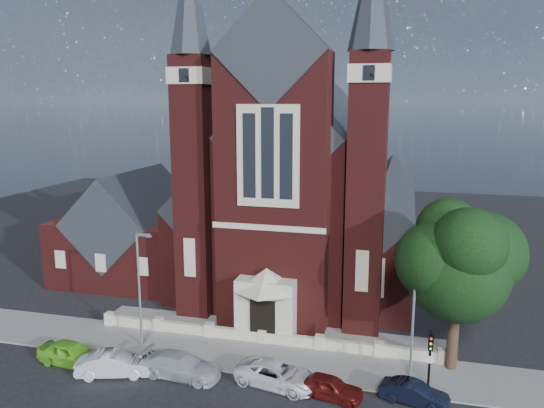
# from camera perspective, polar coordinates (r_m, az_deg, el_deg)

# --- Properties ---
(ground) EXTENTS (120.00, 120.00, 0.00)m
(ground) POSITION_cam_1_polar(r_m,az_deg,el_deg) (45.97, 1.88, -10.29)
(ground) COLOR black
(ground) RESTS_ON ground
(pavement_strip) EXTENTS (60.00, 5.00, 0.12)m
(pavement_strip) POSITION_cam_1_polar(r_m,az_deg,el_deg) (36.68, -1.86, -16.07)
(pavement_strip) COLOR slate
(pavement_strip) RESTS_ON ground
(forecourt_paving) EXTENTS (26.00, 3.00, 0.14)m
(forecourt_paving) POSITION_cam_1_polar(r_m,az_deg,el_deg) (40.15, -0.21, -13.56)
(forecourt_paving) COLOR slate
(forecourt_paving) RESTS_ON ground
(forecourt_wall) EXTENTS (24.00, 0.40, 0.90)m
(forecourt_wall) POSITION_cam_1_polar(r_m,az_deg,el_deg) (38.40, -0.99, -14.76)
(forecourt_wall) COLOR #B2A88D
(forecourt_wall) RESTS_ON ground
(church) EXTENTS (20.01, 34.90, 29.20)m
(church) POSITION_cam_1_polar(r_m,az_deg,el_deg) (51.33, 3.88, 1.44)
(church) COLOR #461412
(church) RESTS_ON ground
(parish_hall) EXTENTS (12.00, 12.20, 10.24)m
(parish_hall) POSITION_cam_1_polar(r_m,az_deg,el_deg) (53.00, -14.51, -3.20)
(parish_hall) COLOR #461412
(parish_hall) RESTS_ON ground
(street_tree) EXTENTS (6.40, 6.60, 10.70)m
(street_tree) POSITION_cam_1_polar(r_m,az_deg,el_deg) (34.11, 19.56, -6.23)
(street_tree) COLOR black
(street_tree) RESTS_ON ground
(street_lamp_left) EXTENTS (1.16, 0.22, 8.09)m
(street_lamp_left) POSITION_cam_1_polar(r_m,az_deg,el_deg) (37.30, -14.00, -8.25)
(street_lamp_left) COLOR gray
(street_lamp_left) RESTS_ON ground
(street_lamp_right) EXTENTS (1.16, 0.22, 8.09)m
(street_lamp_right) POSITION_cam_1_polar(r_m,az_deg,el_deg) (33.12, 15.15, -10.82)
(street_lamp_right) COLOR gray
(street_lamp_right) RESTS_ON ground
(traffic_signal) EXTENTS (0.28, 0.42, 4.00)m
(traffic_signal) POSITION_cam_1_polar(r_m,az_deg,el_deg) (32.51, 16.64, -15.21)
(traffic_signal) COLOR black
(traffic_signal) RESTS_ON ground
(car_lime_van) EXTENTS (4.69, 2.35, 1.53)m
(car_lime_van) POSITION_cam_1_polar(r_m,az_deg,el_deg) (37.64, -20.82, -14.79)
(car_lime_van) COLOR #6BC527
(car_lime_van) RESTS_ON ground
(car_silver_a) EXTENTS (4.83, 2.94, 1.50)m
(car_silver_a) POSITION_cam_1_polar(r_m,az_deg,el_deg) (35.51, -16.60, -16.17)
(car_silver_a) COLOR #B4B5BC
(car_silver_a) RESTS_ON ground
(car_silver_b) EXTENTS (5.25, 2.52, 1.48)m
(car_silver_b) POSITION_cam_1_polar(r_m,az_deg,el_deg) (34.45, -9.77, -16.76)
(car_silver_b) COLOR #AEB1B6
(car_silver_b) RESTS_ON ground
(car_white_suv) EXTENTS (5.50, 3.34, 1.43)m
(car_white_suv) POSITION_cam_1_polar(r_m,az_deg,el_deg) (33.10, 0.61, -17.87)
(car_white_suv) COLOR white
(car_white_suv) RESTS_ON ground
(car_dark_red) EXTENTS (4.12, 2.23, 1.33)m
(car_dark_red) POSITION_cam_1_polar(r_m,az_deg,el_deg) (32.15, 6.16, -18.97)
(car_dark_red) COLOR #4E0F0D
(car_dark_red) RESTS_ON ground
(car_navy) EXTENTS (3.99, 2.16, 1.25)m
(car_navy) POSITION_cam_1_polar(r_m,az_deg,el_deg) (32.47, 15.05, -19.07)
(car_navy) COLOR black
(car_navy) RESTS_ON ground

